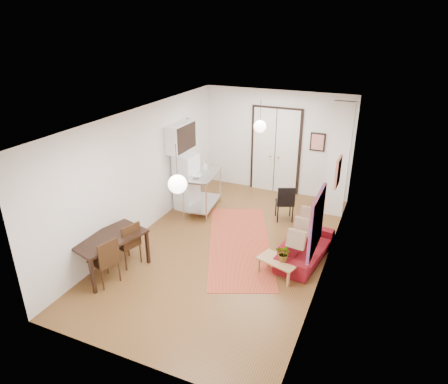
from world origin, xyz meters
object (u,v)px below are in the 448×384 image
at_px(dining_chair_near, 128,237).
at_px(dining_chair_far, 106,255).
at_px(sofa, 306,247).
at_px(black_side_chair, 286,198).
at_px(dining_table, 109,241).
at_px(coffee_table, 278,262).
at_px(fridge, 186,182).
at_px(kitchen_counter, 203,186).

xyz_separation_m(dining_chair_near, dining_chair_far, (0.00, -0.70, 0.00)).
xyz_separation_m(sofa, dining_chair_far, (-3.31, -2.24, 0.29)).
bearing_deg(black_side_chair, dining_chair_far, 34.41).
xyz_separation_m(dining_table, dining_chair_near, (0.12, 0.44, -0.13)).
xyz_separation_m(dining_table, black_side_chair, (2.53, 3.63, -0.14)).
relative_size(coffee_table, dining_chair_near, 0.92).
xyz_separation_m(dining_table, dining_chair_far, (0.12, -0.26, -0.13)).
xyz_separation_m(coffee_table, black_side_chair, (-0.54, 2.46, 0.24)).
height_order(dining_chair_near, black_side_chair, dining_chair_near).
xyz_separation_m(coffee_table, fridge, (-3.07, 1.98, 0.44)).
xyz_separation_m(sofa, dining_chair_near, (-3.31, -1.54, 0.29)).
relative_size(fridge, dining_chair_near, 1.57).
height_order(kitchen_counter, black_side_chair, kitchen_counter).
relative_size(fridge, black_side_chair, 1.60).
bearing_deg(dining_chair_near, fridge, -161.82).
xyz_separation_m(fridge, black_side_chair, (2.53, 0.49, -0.20)).
xyz_separation_m(coffee_table, dining_table, (-3.07, -1.17, 0.38)).
relative_size(dining_table, dining_chair_far, 1.63).
xyz_separation_m(sofa, fridge, (-3.43, 1.16, 0.48)).
bearing_deg(dining_chair_far, fridge, -162.33).
xyz_separation_m(sofa, black_side_chair, (-0.90, 1.65, 0.28)).
xyz_separation_m(coffee_table, dining_chair_near, (-2.96, -0.72, 0.25)).
bearing_deg(sofa, dining_chair_near, 122.93).
bearing_deg(dining_chair_near, dining_chair_far, 15.71).
bearing_deg(dining_table, dining_chair_near, 75.32).
height_order(dining_table, dining_chair_near, dining_chair_near).
distance_m(dining_table, dining_chair_near, 0.48).
height_order(kitchen_counter, dining_chair_far, kitchen_counter).
relative_size(dining_table, dining_chair_near, 1.63).
relative_size(coffee_table, kitchen_counter, 0.61).
distance_m(kitchen_counter, dining_chair_far, 3.48).
bearing_deg(dining_chair_near, coffee_table, 119.44).
xyz_separation_m(coffee_table, kitchen_counter, (-2.64, 2.04, 0.39)).
height_order(sofa, dining_table, dining_table).
xyz_separation_m(fridge, dining_table, (-0.00, -3.14, -0.06)).
xyz_separation_m(sofa, dining_table, (-3.43, -1.98, 0.42)).
relative_size(fridge, dining_table, 0.96).
bearing_deg(kitchen_counter, dining_table, -105.75).
bearing_deg(coffee_table, kitchen_counter, 142.27).
xyz_separation_m(dining_chair_far, black_side_chair, (2.41, 3.89, -0.01)).
bearing_deg(dining_chair_far, coffee_table, 131.41).
height_order(kitchen_counter, dining_chair_near, kitchen_counter).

